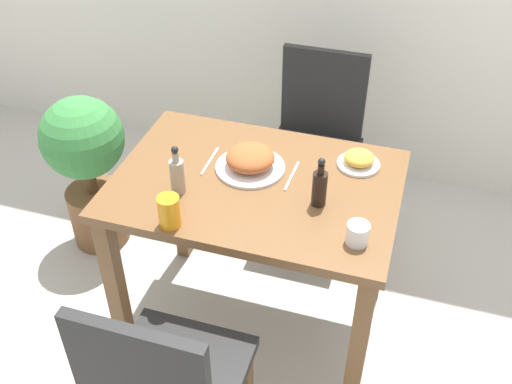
# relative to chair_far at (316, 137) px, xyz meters

# --- Properties ---
(ground_plane) EXTENTS (16.00, 16.00, 0.00)m
(ground_plane) POSITION_rel_chair_far_xyz_m (-0.07, -0.73, -0.52)
(ground_plane) COLOR #B7B2A8
(dining_table) EXTENTS (1.02, 0.71, 0.77)m
(dining_table) POSITION_rel_chair_far_xyz_m (-0.07, -0.73, 0.13)
(dining_table) COLOR brown
(dining_table) RESTS_ON ground_plane
(chair_far) EXTENTS (0.42, 0.42, 0.91)m
(chair_far) POSITION_rel_chair_far_xyz_m (0.00, 0.00, 0.00)
(chair_far) COLOR black
(chair_far) RESTS_ON ground_plane
(food_plate) EXTENTS (0.26, 0.26, 0.09)m
(food_plate) POSITION_rel_chair_far_xyz_m (-0.11, -0.67, 0.29)
(food_plate) COLOR white
(food_plate) RESTS_ON dining_table
(side_plate) EXTENTS (0.16, 0.16, 0.06)m
(side_plate) POSITION_rel_chair_far_xyz_m (0.26, -0.53, 0.28)
(side_plate) COLOR white
(side_plate) RESTS_ON dining_table
(drink_cup) EXTENTS (0.07, 0.07, 0.07)m
(drink_cup) POSITION_rel_chair_far_xyz_m (0.33, -0.94, 0.29)
(drink_cup) COLOR white
(drink_cup) RESTS_ON dining_table
(juice_glass) EXTENTS (0.07, 0.07, 0.11)m
(juice_glass) POSITION_rel_chair_far_xyz_m (-0.27, -1.04, 0.31)
(juice_glass) COLOR orange
(juice_glass) RESTS_ON dining_table
(sauce_bottle) EXTENTS (0.05, 0.05, 0.19)m
(sauce_bottle) POSITION_rel_chair_far_xyz_m (-0.31, -0.87, 0.33)
(sauce_bottle) COLOR gray
(sauce_bottle) RESTS_ON dining_table
(condiment_bottle) EXTENTS (0.05, 0.05, 0.19)m
(condiment_bottle) POSITION_rel_chair_far_xyz_m (0.17, -0.79, 0.33)
(condiment_bottle) COLOR black
(condiment_bottle) RESTS_ON dining_table
(fork_utensil) EXTENTS (0.01, 0.18, 0.00)m
(fork_utensil) POSITION_rel_chair_far_xyz_m (-0.27, -0.67, 0.26)
(fork_utensil) COLOR silver
(fork_utensil) RESTS_ON dining_table
(spoon_utensil) EXTENTS (0.01, 0.18, 0.00)m
(spoon_utensil) POSITION_rel_chair_far_xyz_m (0.04, -0.67, 0.26)
(spoon_utensil) COLOR silver
(spoon_utensil) RESTS_ON dining_table
(potted_plant_left) EXTENTS (0.38, 0.38, 0.79)m
(potted_plant_left) POSITION_rel_chair_far_xyz_m (-0.98, -0.44, -0.05)
(potted_plant_left) COLOR brown
(potted_plant_left) RESTS_ON ground_plane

